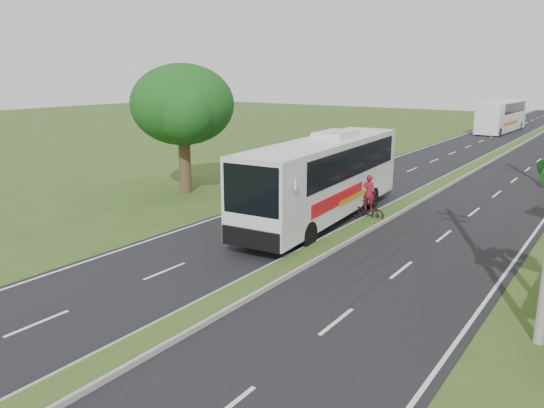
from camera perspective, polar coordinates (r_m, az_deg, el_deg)
The scene contains 8 objects.
ground at distance 17.52m, azimuth -3.35°, elevation -9.64°, with size 180.00×180.00×0.00m, color #374C1C.
road_asphalt at distance 34.79m, azimuth 17.38°, elevation 1.74°, with size 14.00×160.00×0.02m, color black.
median_strip at distance 34.77m, azimuth 17.39°, elevation 1.89°, with size 1.20×160.00×0.18m.
lane_edge_left at distance 37.26m, azimuth 7.54°, elevation 3.04°, with size 0.12×160.00×0.01m, color silver.
shade_tree at distance 31.65m, azimuth -9.71°, elevation 10.21°, with size 6.30×6.00×7.54m.
coach_bus_main at distance 25.46m, azimuth 5.67°, elevation 3.29°, with size 3.71×13.17×4.20m.
coach_bus_far at distance 70.00m, azimuth 23.49°, elevation 8.80°, with size 3.22×12.45×3.60m.
motorcyclist at distance 25.95m, azimuth 10.34°, elevation 0.01°, with size 1.62×0.48×2.28m.
Camera 1 is at (9.96, -12.59, 7.02)m, focal length 35.00 mm.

